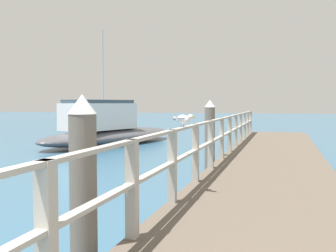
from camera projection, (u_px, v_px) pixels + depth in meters
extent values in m
cube|color=brown|center=(271.00, 171.00, 10.30)|extent=(2.74, 21.21, 0.53)
cube|color=#B2ADA3|center=(47.00, 237.00, 2.77)|extent=(0.12, 0.12, 1.08)
cube|color=#B2ADA3|center=(132.00, 189.00, 4.34)|extent=(0.12, 0.12, 1.08)
cube|color=#B2ADA3|center=(172.00, 166.00, 5.91)|extent=(0.12, 0.12, 1.08)
cube|color=#B2ADA3|center=(195.00, 153.00, 7.48)|extent=(0.12, 0.12, 1.08)
cube|color=#B2ADA3|center=(211.00, 144.00, 9.05)|extent=(0.12, 0.12, 1.08)
cube|color=#B2ADA3|center=(221.00, 138.00, 10.61)|extent=(0.12, 0.12, 1.08)
cube|color=#B2ADA3|center=(229.00, 134.00, 12.18)|extent=(0.12, 0.12, 1.08)
cube|color=#B2ADA3|center=(235.00, 130.00, 13.75)|extent=(0.12, 0.12, 1.08)
cube|color=#B2ADA3|center=(240.00, 128.00, 15.32)|extent=(0.12, 0.12, 1.08)
cube|color=#B2ADA3|center=(244.00, 125.00, 16.89)|extent=(0.12, 0.12, 1.08)
cube|color=#B2ADA3|center=(248.00, 123.00, 18.45)|extent=(0.12, 0.12, 1.08)
cube|color=#B2ADA3|center=(250.00, 122.00, 20.02)|extent=(0.12, 0.12, 1.08)
cube|color=#B2ADA3|center=(222.00, 119.00, 10.58)|extent=(0.10, 19.61, 0.04)
cube|color=#B2ADA3|center=(221.00, 136.00, 10.61)|extent=(0.10, 19.61, 0.04)
cylinder|color=#6B6056|center=(83.00, 207.00, 4.08)|extent=(0.28, 0.28, 1.89)
cone|color=white|center=(82.00, 104.00, 4.02)|extent=(0.29, 0.29, 0.20)
cylinder|color=#6B6056|center=(210.00, 141.00, 11.09)|extent=(0.28, 0.28, 1.89)
cone|color=white|center=(210.00, 104.00, 11.03)|extent=(0.29, 0.29, 0.20)
ellipsoid|color=white|center=(183.00, 119.00, 6.50)|extent=(0.31, 0.26, 0.15)
sphere|color=white|center=(190.00, 117.00, 6.37)|extent=(0.09, 0.09, 0.09)
cone|color=gold|center=(193.00, 117.00, 6.32)|extent=(0.05, 0.05, 0.02)
cone|color=#939399|center=(176.00, 118.00, 6.63)|extent=(0.11, 0.10, 0.07)
ellipsoid|color=#939399|center=(183.00, 118.00, 6.50)|extent=(0.28, 0.27, 0.04)
cylinder|color=tan|center=(184.00, 125.00, 6.53)|extent=(0.01, 0.01, 0.05)
cylinder|color=tan|center=(181.00, 126.00, 6.50)|extent=(0.01, 0.01, 0.05)
ellipsoid|color=#4C4C51|center=(112.00, 136.00, 19.67)|extent=(5.26, 9.35, 0.77)
cube|color=white|center=(99.00, 116.00, 18.87)|extent=(2.74, 3.93, 1.23)
cube|color=#334756|center=(99.00, 102.00, 18.83)|extent=(2.53, 3.56, 0.16)
ellipsoid|color=red|center=(103.00, 125.00, 30.08)|extent=(4.08, 7.09, 0.67)
cylinder|color=#B2B2B7|center=(103.00, 76.00, 30.21)|extent=(0.10, 0.10, 6.81)
cylinder|color=#B2B2B7|center=(101.00, 117.00, 29.20)|extent=(0.82, 2.28, 0.08)
cube|color=beige|center=(101.00, 119.00, 29.24)|extent=(1.86, 2.68, 0.30)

